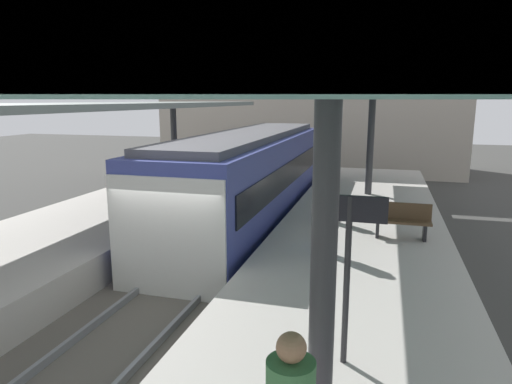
{
  "coord_description": "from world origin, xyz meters",
  "views": [
    {
      "loc": [
        4.27,
        -8.81,
        4.34
      ],
      "look_at": [
        0.56,
        4.29,
        1.56
      ],
      "focal_mm": 31.81,
      "sensor_mm": 36.0,
      "label": 1
    }
  ],
  "objects_px": {
    "platform_sign": "(348,242)",
    "passenger_mid_platform": "(323,214)",
    "platform_bench": "(401,219)",
    "passenger_near_bench": "(321,188)",
    "commuter_train": "(249,180)"
  },
  "relations": [
    {
      "from": "commuter_train",
      "to": "passenger_near_bench",
      "type": "distance_m",
      "value": 3.09
    },
    {
      "from": "commuter_train",
      "to": "passenger_near_bench",
      "type": "relative_size",
      "value": 7.07
    },
    {
      "from": "platform_bench",
      "to": "passenger_near_bench",
      "type": "distance_m",
      "value": 2.55
    },
    {
      "from": "platform_bench",
      "to": "platform_sign",
      "type": "height_order",
      "value": "platform_sign"
    },
    {
      "from": "platform_sign",
      "to": "commuter_train",
      "type": "bearing_deg",
      "value": 114.01
    },
    {
      "from": "platform_bench",
      "to": "passenger_near_bench",
      "type": "xyz_separation_m",
      "value": [
        -2.16,
        1.29,
        0.43
      ]
    },
    {
      "from": "commuter_train",
      "to": "platform_sign",
      "type": "relative_size",
      "value": 5.48
    },
    {
      "from": "commuter_train",
      "to": "passenger_mid_platform",
      "type": "bearing_deg",
      "value": -56.11
    },
    {
      "from": "commuter_train",
      "to": "passenger_mid_platform",
      "type": "height_order",
      "value": "commuter_train"
    },
    {
      "from": "passenger_near_bench",
      "to": "passenger_mid_platform",
      "type": "distance_m",
      "value": 2.94
    },
    {
      "from": "commuter_train",
      "to": "platform_sign",
      "type": "xyz_separation_m",
      "value": [
        3.91,
        -8.78,
        0.9
      ]
    },
    {
      "from": "commuter_train",
      "to": "passenger_near_bench",
      "type": "xyz_separation_m",
      "value": [
        2.61,
        -1.64,
        0.16
      ]
    },
    {
      "from": "platform_bench",
      "to": "platform_sign",
      "type": "bearing_deg",
      "value": -98.4
    },
    {
      "from": "platform_sign",
      "to": "passenger_mid_platform",
      "type": "distance_m",
      "value": 4.38
    },
    {
      "from": "platform_sign",
      "to": "passenger_near_bench",
      "type": "distance_m",
      "value": 7.29
    }
  ]
}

